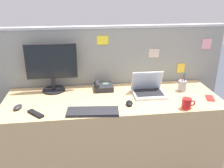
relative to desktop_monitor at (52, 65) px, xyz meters
name	(u,v)px	position (x,y,z in m)	size (l,w,h in m)	color
ground_plane	(113,161)	(0.56, -0.25, -0.98)	(10.00, 10.00, 0.00)	#424751
desk	(113,131)	(0.56, -0.25, -0.62)	(1.99, 0.70, 0.71)	tan
cubicle_divider	(108,87)	(0.56, 0.14, -0.31)	(2.44, 0.08, 1.32)	gray
desktop_monitor	(52,65)	(0.00, 0.00, 0.00)	(0.48, 0.22, 0.47)	black
laptop	(148,89)	(0.91, -0.19, -0.21)	(0.30, 0.26, 0.21)	silver
desk_phone	(103,87)	(0.48, -0.04, -0.23)	(0.19, 0.17, 0.09)	#232328
keyboard_main	(93,112)	(0.36, -0.52, -0.25)	(0.42, 0.16, 0.02)	#232328
computer_mouse_right_hand	(18,107)	(-0.27, -0.37, -0.25)	(0.06, 0.10, 0.03)	#232328
computer_mouse_left_hand	(129,103)	(0.68, -0.41, -0.25)	(0.06, 0.10, 0.03)	black
pen_cup	(182,86)	(1.26, -0.17, -0.21)	(0.08, 0.08, 0.19)	#99999E
cell_phone_red_case	(210,98)	(1.44, -0.38, -0.26)	(0.07, 0.13, 0.01)	#B22323
tv_remote	(36,114)	(-0.10, -0.49, -0.25)	(0.04, 0.17, 0.02)	black
coffee_mug	(187,103)	(1.15, -0.54, -0.21)	(0.12, 0.08, 0.09)	red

